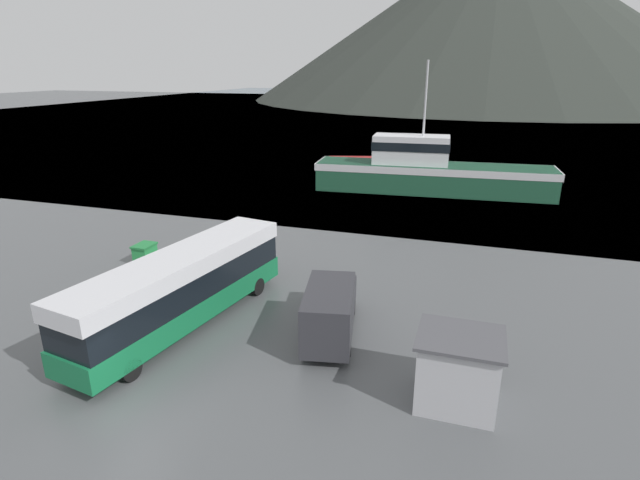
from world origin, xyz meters
The scene contains 9 objects.
ground_plane centered at (0.00, 0.00, 0.00)m, with size 400.00×400.00×0.00m, color #515456.
water_surface centered at (0.00, 141.40, 0.00)m, with size 240.00×240.00×0.00m, color #3D5160.
hill_backdrop centered at (10.29, 189.62, 27.66)m, with size 169.46×169.46×55.31m, color #2D332D.
tour_bus centered at (-1.70, 6.27, 1.90)m, with size 4.40×12.20×3.40m.
delivery_van centered at (4.83, 7.34, 1.29)m, with size 3.07×6.17×2.44m.
fishing_boat centered at (5.85, 35.65, 1.97)m, with size 21.85×5.87×11.69m.
storage_bin centered at (-8.08, 12.10, 0.61)m, with size 1.02×1.33×1.20m.
dock_kiosk centered at (10.28, 4.28, 1.32)m, with size 2.87×2.53×2.63m.
small_boat centered at (-3.55, 46.13, 0.52)m, with size 6.83×3.62×1.04m.
Camera 1 is at (10.28, -11.04, 11.06)m, focal length 28.00 mm.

